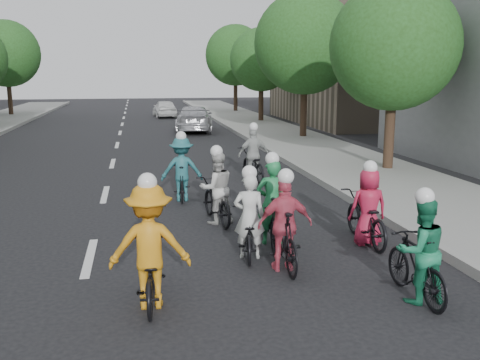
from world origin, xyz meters
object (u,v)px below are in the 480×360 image
object	(u,v)px
cyclist_3	(284,232)
cyclist_5	(271,211)
cyclist_7	(182,174)
cyclist_4	(366,214)
cyclist_6	(216,195)
cyclist_1	(419,258)
cyclist_8	(253,161)
follow_car_lead	(194,119)
follow_car_trail	(165,108)
cyclist_2	(150,256)
cyclist_0	(248,227)

from	to	relation	value
cyclist_3	cyclist_5	bearing A→B (deg)	-95.00
cyclist_3	cyclist_7	distance (m)	5.27
cyclist_5	cyclist_4	bearing A→B (deg)	168.52
cyclist_4	cyclist_6	bearing A→B (deg)	-36.11
cyclist_1	cyclist_7	xyz separation A→B (m)	(-2.73, 6.67, 0.07)
cyclist_3	cyclist_4	world-z (taller)	cyclist_3
cyclist_8	follow_car_lead	distance (m)	13.92
cyclist_5	follow_car_lead	distance (m)	19.75
follow_car_lead	follow_car_trail	world-z (taller)	follow_car_lead
cyclist_2	cyclist_7	xyz separation A→B (m)	(0.95, 6.12, -0.02)
cyclist_1	cyclist_3	size ratio (longest dim) A/B	0.97
cyclist_1	follow_car_trail	bearing A→B (deg)	-88.25
cyclist_2	cyclist_5	world-z (taller)	cyclist_2
cyclist_4	cyclist_8	xyz separation A→B (m)	(-0.81, 6.22, 0.04)
cyclist_2	cyclist_8	size ratio (longest dim) A/B	1.00
cyclist_1	cyclist_0	bearing A→B (deg)	-50.34
cyclist_0	cyclist_5	size ratio (longest dim) A/B	0.94
cyclist_7	cyclist_8	xyz separation A→B (m)	(2.28, 2.09, -0.08)
cyclist_3	cyclist_7	xyz separation A→B (m)	(-1.22, 5.12, 0.06)
cyclist_3	cyclist_4	size ratio (longest dim) A/B	0.91
cyclist_2	follow_car_trail	bearing A→B (deg)	-89.41
cyclist_1	cyclist_6	bearing A→B (deg)	-65.47
cyclist_1	follow_car_lead	size ratio (longest dim) A/B	0.34
cyclist_2	follow_car_lead	bearing A→B (deg)	-93.67
cyclist_2	cyclist_4	size ratio (longest dim) A/B	1.01
cyclist_1	cyclist_4	distance (m)	2.57
cyclist_7	cyclist_5	bearing A→B (deg)	114.30
cyclist_0	cyclist_8	xyz separation A→B (m)	(1.50, 6.51, 0.08)
follow_car_trail	cyclist_1	bearing A→B (deg)	89.34
cyclist_3	follow_car_trail	size ratio (longest dim) A/B	0.46
cyclist_1	cyclist_3	xyz separation A→B (m)	(-1.51, 1.55, 0.00)
cyclist_4	follow_car_lead	xyz separation A→B (m)	(-1.06, 20.14, 0.13)
cyclist_6	cyclist_7	world-z (taller)	cyclist_7
cyclist_3	cyclist_8	world-z (taller)	cyclist_8
cyclist_5	follow_car_lead	bearing A→B (deg)	-90.52
cyclist_2	cyclist_5	xyz separation A→B (m)	(2.30, 2.39, -0.10)
cyclist_0	cyclist_3	distance (m)	0.83
cyclist_2	cyclist_8	world-z (taller)	cyclist_2
cyclist_0	follow_car_lead	xyz separation A→B (m)	(1.26, 20.43, 0.17)
cyclist_0	cyclist_2	xyz separation A→B (m)	(-1.73, -1.70, 0.18)
cyclist_2	cyclist_3	bearing A→B (deg)	-151.18
cyclist_5	cyclist_3	bearing A→B (deg)	86.00
cyclist_6	cyclist_2	bearing A→B (deg)	60.23
cyclist_0	follow_car_trail	distance (m)	30.42
cyclist_1	cyclist_4	bearing A→B (deg)	-99.38
cyclist_2	cyclist_8	xyz separation A→B (m)	(3.23, 8.21, -0.10)
cyclist_2	follow_car_lead	distance (m)	22.33
cyclist_2	cyclist_3	xyz separation A→B (m)	(2.17, 1.00, -0.08)
cyclist_0	cyclist_1	bearing A→B (deg)	141.37
cyclist_6	cyclist_7	size ratio (longest dim) A/B	1.05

